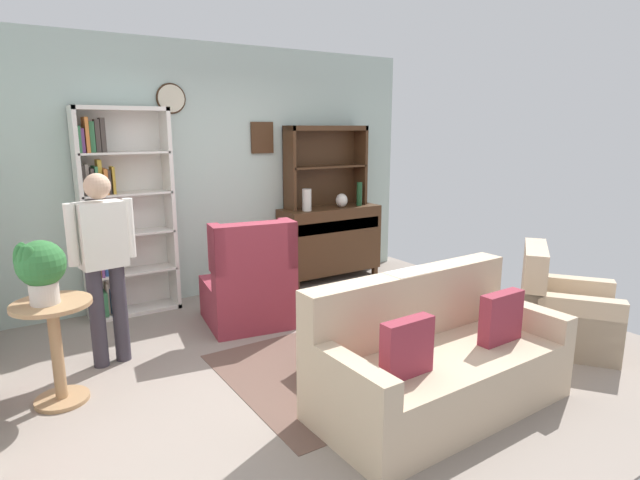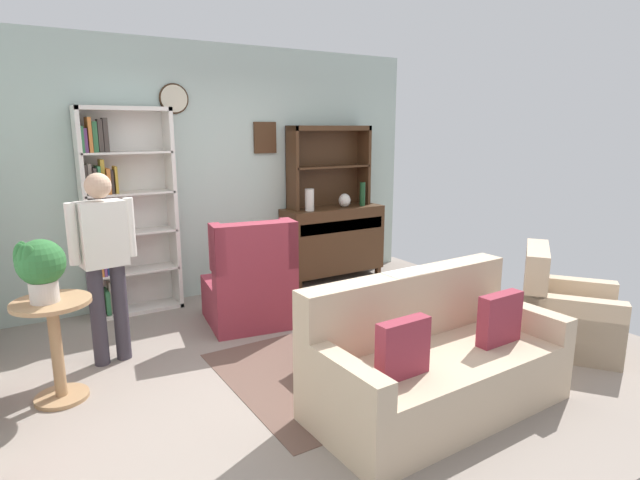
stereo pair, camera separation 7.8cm
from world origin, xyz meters
The scene contains 17 objects.
ground_plane centered at (0.00, 0.00, -0.01)m, with size 5.40×4.60×0.02m, color gray.
wall_back centered at (0.00, 2.13, 1.41)m, with size 5.00×0.09×2.80m.
area_rug centered at (0.20, -0.30, 0.00)m, with size 2.21×1.63×0.01m, color brown.
bookshelf centered at (-1.18, 1.94, 1.05)m, with size 0.90×0.30×2.10m.
sideboard centered at (1.33, 1.86, 0.51)m, with size 1.30×0.45×0.92m.
sideboard_hutch centered at (1.33, 1.97, 1.56)m, with size 1.10×0.26×1.00m.
vase_tall centered at (0.94, 1.78, 1.05)m, with size 0.11×0.11×0.26m, color beige.
vase_round centered at (1.46, 1.79, 1.01)m, with size 0.15×0.15×0.17m, color beige.
bottle_wine centered at (1.72, 1.77, 1.07)m, with size 0.07×0.07×0.30m, color #194223.
couch_floral centered at (0.20, -1.12, 0.31)m, with size 1.82×0.89×0.90m.
armchair_floral centered at (1.87, -1.00, 0.29)m, with size 1.07×1.07×0.88m.
wingback_chair centered at (-0.24, 0.94, 0.38)m, with size 0.89×0.91×1.05m.
plant_stand centered at (-1.99, 0.35, 0.45)m, with size 0.52×0.52×0.74m.
potted_plant_large centered at (-2.03, 0.33, 1.00)m, with size 0.31×0.31×0.43m.
person_reading centered at (-1.55, 0.80, 0.91)m, with size 0.53×0.24×1.56m.
coffee_table centered at (0.16, -0.36, 0.35)m, with size 0.80×0.50×0.42m.
book_stack centered at (0.04, -0.42, 0.46)m, with size 0.18×0.15×0.08m.
Camera 2 is at (-2.21, -3.50, 1.91)m, focal length 29.10 mm.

